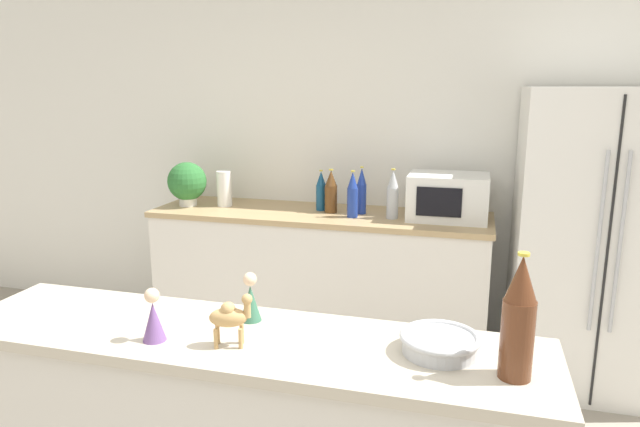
{
  "coord_description": "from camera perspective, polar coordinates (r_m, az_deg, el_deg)",
  "views": [
    {
      "loc": [
        0.64,
        -1.11,
        1.72
      ],
      "look_at": [
        -0.05,
        1.39,
        1.14
      ],
      "focal_mm": 32.0,
      "sensor_mm": 36.0,
      "label": 1
    }
  ],
  "objects": [
    {
      "name": "refrigerator",
      "position": [
        3.6,
        25.66,
        -2.48
      ],
      "size": [
        0.86,
        0.75,
        1.72
      ],
      "color": "silver",
      "rests_on": "ground_plane"
    },
    {
      "name": "back_bottle_0",
      "position": [
        3.76,
        0.11,
        2.25
      ],
      "size": [
        0.07,
        0.07,
        0.27
      ],
      "color": "navy",
      "rests_on": "back_counter"
    },
    {
      "name": "back_bottle_2",
      "position": [
        3.55,
        7.28,
        1.86
      ],
      "size": [
        0.07,
        0.07,
        0.31
      ],
      "color": "#B2B7BC",
      "rests_on": "back_counter"
    },
    {
      "name": "potted_plant",
      "position": [
        4.0,
        -13.15,
        3.05
      ],
      "size": [
        0.26,
        0.26,
        0.3
      ],
      "color": "silver",
      "rests_on": "back_counter"
    },
    {
      "name": "paper_towel_roll",
      "position": [
        3.95,
        -9.55,
        2.47
      ],
      "size": [
        0.1,
        0.1,
        0.24
      ],
      "color": "white",
      "rests_on": "back_counter"
    },
    {
      "name": "camel_figurine",
      "position": [
        1.71,
        -8.97,
        -10.1
      ],
      "size": [
        0.13,
        0.09,
        0.16
      ],
      "color": "tan",
      "rests_on": "bar_counter"
    },
    {
      "name": "back_bottle_4",
      "position": [
        3.7,
        1.11,
        2.18
      ],
      "size": [
        0.08,
        0.08,
        0.29
      ],
      "color": "brown",
      "rests_on": "back_counter"
    },
    {
      "name": "wall_back",
      "position": [
        3.92,
        5.94,
        6.06
      ],
      "size": [
        8.0,
        0.06,
        2.55
      ],
      "color": "white",
      "rests_on": "ground_plane"
    },
    {
      "name": "back_bottle_3",
      "position": [
        3.67,
        4.18,
        2.23
      ],
      "size": [
        0.06,
        0.06,
        0.31
      ],
      "color": "navy",
      "rests_on": "back_counter"
    },
    {
      "name": "fruit_bowl",
      "position": [
        1.7,
        11.89,
        -12.52
      ],
      "size": [
        0.23,
        0.23,
        0.06
      ],
      "color": "#B7BABF",
      "rests_on": "bar_counter"
    },
    {
      "name": "microwave",
      "position": [
        3.6,
        12.68,
        1.64
      ],
      "size": [
        0.48,
        0.37,
        0.28
      ],
      "color": "white",
      "rests_on": "back_counter"
    },
    {
      "name": "wise_man_figurine_crimson",
      "position": [
        1.8,
        -16.32,
        -10.01
      ],
      "size": [
        0.07,
        0.07,
        0.17
      ],
      "color": "#6B4784",
      "rests_on": "bar_counter"
    },
    {
      "name": "wine_bottle",
      "position": [
        1.57,
        19.24,
        -9.94
      ],
      "size": [
        0.09,
        0.09,
        0.34
      ],
      "color": "#562D19",
      "rests_on": "bar_counter"
    },
    {
      "name": "back_counter",
      "position": [
        3.86,
        -0.06,
        -6.45
      ],
      "size": [
        2.21,
        0.63,
        0.91
      ],
      "color": "silver",
      "rests_on": "ground_plane"
    },
    {
      "name": "back_bottle_1",
      "position": [
        3.57,
        3.27,
        1.86
      ],
      "size": [
        0.07,
        0.07,
        0.3
      ],
      "color": "navy",
      "rests_on": "back_counter"
    },
    {
      "name": "wise_man_figurine_blue",
      "position": [
        1.88,
        -6.96,
        -8.57
      ],
      "size": [
        0.07,
        0.07,
        0.16
      ],
      "color": "#33664C",
      "rests_on": "bar_counter"
    }
  ]
}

